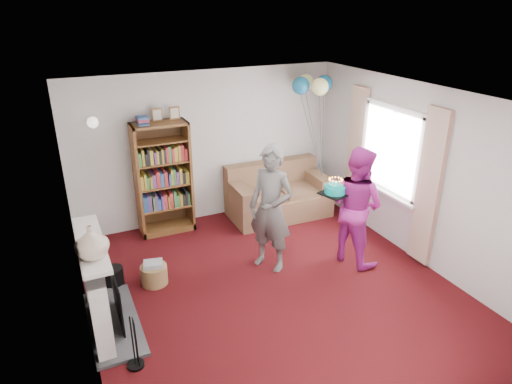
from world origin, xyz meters
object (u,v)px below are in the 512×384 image
sofa (277,196)px  person_striped (271,209)px  birthday_cake (335,190)px  bookcase (163,179)px  person_magenta (356,206)px

sofa → person_striped: bearing=-119.0°
birthday_cake → bookcase: bearing=132.7°
person_magenta → bookcase: bearing=30.3°
bookcase → person_magenta: (2.22, -2.04, -0.04)m
person_striped → bookcase: bearing=177.6°
bookcase → person_magenta: bearing=-42.6°
sofa → birthday_cake: bearing=-90.8°
person_striped → person_magenta: person_striped is taller
person_magenta → birthday_cake: person_magenta is taller
bookcase → person_striped: bearing=-58.5°
person_magenta → birthday_cake: size_ratio=5.00×
sofa → person_magenta: 1.91m
bookcase → person_striped: (1.06, -1.72, 0.00)m
sofa → person_striped: person_striped is taller
person_striped → birthday_cake: size_ratio=5.22×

